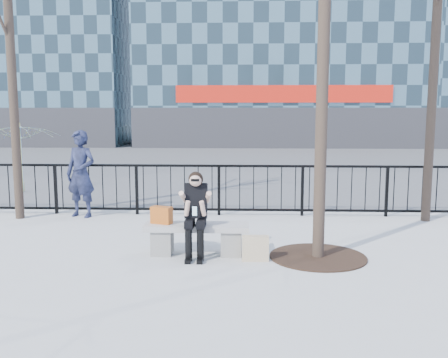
{
  "coord_description": "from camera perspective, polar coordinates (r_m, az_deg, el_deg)",
  "views": [
    {
      "loc": [
        0.75,
        -7.67,
        2.28
      ],
      "look_at": [
        0.4,
        0.8,
        1.1
      ],
      "focal_mm": 40.0,
      "sensor_mm": 36.0,
      "label": 1
    }
  ],
  "objects": [
    {
      "name": "ground",
      "position": [
        8.03,
        -3.12,
        -8.57
      ],
      "size": [
        120.0,
        120.0,
        0.0
      ],
      "primitive_type": "plane",
      "color": "#A7A7A2",
      "rests_on": "ground"
    },
    {
      "name": "street_surface",
      "position": [
        22.79,
        0.47,
        2.19
      ],
      "size": [
        60.0,
        23.0,
        0.01
      ],
      "primitive_type": "cube",
      "color": "#474747",
      "rests_on": "ground"
    },
    {
      "name": "railing",
      "position": [
        10.83,
        -1.64,
        -1.25
      ],
      "size": [
        14.0,
        0.06,
        1.1
      ],
      "color": "black",
      "rests_on": "ground"
    },
    {
      "name": "tree_grate",
      "position": [
        7.98,
        10.68,
        -8.72
      ],
      "size": [
        1.5,
        1.5,
        0.02
      ],
      "primitive_type": "cylinder",
      "color": "black",
      "rests_on": "ground"
    },
    {
      "name": "bench_main",
      "position": [
        7.95,
        -3.14,
        -6.49
      ],
      "size": [
        1.65,
        0.46,
        0.49
      ],
      "color": "slate",
      "rests_on": "ground"
    },
    {
      "name": "seated_woman",
      "position": [
        7.71,
        -3.27,
        -4.13
      ],
      "size": [
        0.5,
        0.64,
        1.34
      ],
      "color": "black",
      "rests_on": "ground"
    },
    {
      "name": "handbag",
      "position": [
        7.97,
        -7.15,
        -4.11
      ],
      "size": [
        0.36,
        0.26,
        0.27
      ],
      "primitive_type": "cube",
      "rotation": [
        0.0,
        0.0,
        -0.35
      ],
      "color": "#B05015",
      "rests_on": "bench_main"
    },
    {
      "name": "shopping_bag",
      "position": [
        7.66,
        3.61,
        -7.9
      ],
      "size": [
        0.41,
        0.16,
        0.38
      ],
      "primitive_type": "cube",
      "rotation": [
        0.0,
        0.0,
        0.02
      ],
      "color": "beige",
      "rests_on": "ground"
    },
    {
      "name": "standing_man",
      "position": [
        11.03,
        -16.04,
        0.58
      ],
      "size": [
        0.78,
        0.62,
        1.86
      ],
      "primitive_type": "imported",
      "rotation": [
        0.0,
        0.0,
        -0.29
      ],
      "color": "black",
      "rests_on": "ground"
    },
    {
      "name": "vendor_umbrella",
      "position": [
        14.8,
        -22.16,
        2.23
      ],
      "size": [
        2.39,
        2.43,
        1.92
      ],
      "primitive_type": "imported",
      "rotation": [
        0.0,
        0.0,
        0.15
      ],
      "color": "#CED42F",
      "rests_on": "ground"
    }
  ]
}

